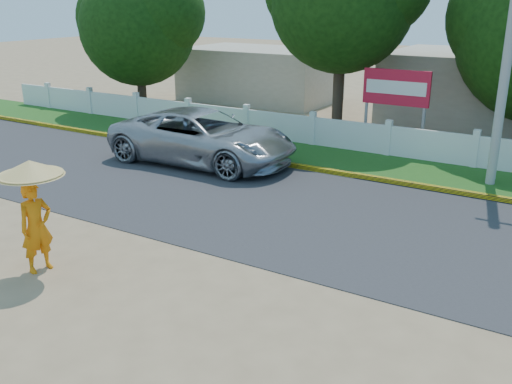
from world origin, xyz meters
The scene contains 11 objects.
ground centered at (0.00, 0.00, 0.00)m, with size 120.00×120.00×0.00m, color #9E8460.
road centered at (0.00, 4.50, 0.01)m, with size 60.00×7.00×0.02m, color #38383A.
grass_verge centered at (0.00, 9.75, 0.01)m, with size 60.00×3.50×0.03m, color #2D601E.
curb centered at (0.00, 8.05, 0.08)m, with size 40.00×0.18×0.16m, color yellow.
fence centered at (0.00, 11.20, 0.55)m, with size 40.00×0.10×1.10m, color silver.
building_near centered at (3.00, 18.00, 1.60)m, with size 10.00×6.00×3.20m, color #B7AD99.
building_far centered at (-10.00, 19.00, 1.40)m, with size 8.00×5.00×2.80m, color #B7AD99.
utility_pole centered at (3.82, 9.58, 3.81)m, with size 0.28×0.28×7.62m, color #989996.
vehicle centered at (-5.14, 7.00, 0.91)m, with size 3.02×6.55×1.82m, color #A0A3A8.
monk_with_parasol centered at (-3.21, -1.42, 1.57)m, with size 1.32×1.32×2.40m.
billboard centered at (-0.19, 12.30, 2.14)m, with size 2.50×0.13×2.95m.
Camera 1 is at (6.25, -8.37, 5.46)m, focal length 40.00 mm.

